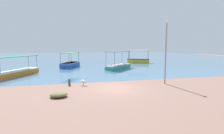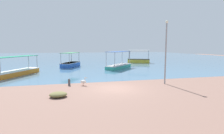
{
  "view_description": "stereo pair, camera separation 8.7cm",
  "coord_description": "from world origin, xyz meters",
  "views": [
    {
      "loc": [
        -3.81,
        -14.43,
        3.64
      ],
      "look_at": [
        1.06,
        5.53,
        1.23
      ],
      "focal_mm": 28.0,
      "sensor_mm": 36.0,
      "label": 1
    },
    {
      "loc": [
        -3.72,
        -14.45,
        3.64
      ],
      "look_at": [
        1.06,
        5.53,
        1.23
      ],
      "focal_mm": 28.0,
      "sensor_mm": 36.0,
      "label": 2
    }
  ],
  "objects": [
    {
      "name": "ground",
      "position": [
        0.0,
        0.0,
        0.0
      ],
      "size": [
        120.0,
        120.0,
        0.0
      ],
      "primitive_type": "plane",
      "color": "#825E51"
    },
    {
      "name": "pelican",
      "position": [
        -2.59,
        1.84,
        0.38
      ],
      "size": [
        0.78,
        0.47,
        0.8
      ],
      "color": "#E0997A",
      "rests_on": "ground"
    },
    {
      "name": "fishing_boat_outer",
      "position": [
        -10.37,
        9.62,
        0.5
      ],
      "size": [
        4.51,
        6.81,
        2.42
      ],
      "color": "orange",
      "rests_on": "harbor_water"
    },
    {
      "name": "fishing_boat_far_right",
      "position": [
        11.32,
        22.51,
        0.59
      ],
      "size": [
        5.09,
        3.39,
        2.85
      ],
      "color": "gold",
      "rests_on": "harbor_water"
    },
    {
      "name": "harbor_water",
      "position": [
        0.0,
        48.0,
        0.0
      ],
      "size": [
        110.0,
        90.0,
        0.0
      ],
      "primitive_type": "cube",
      "color": "teal",
      "rests_on": "ground"
    },
    {
      "name": "fishing_boat_near_right",
      "position": [
        -3.72,
        17.68,
        0.55
      ],
      "size": [
        3.67,
        4.99,
        2.54
      ],
      "color": "blue",
      "rests_on": "harbor_water"
    },
    {
      "name": "fishing_boat_near_left",
      "position": [
        4.18,
        13.67,
        0.52
      ],
      "size": [
        5.56,
        5.88,
        2.83
      ],
      "color": "teal",
      "rests_on": "harbor_water"
    },
    {
      "name": "net_pile",
      "position": [
        -4.65,
        -1.58,
        0.19
      ],
      "size": [
        1.26,
        1.07,
        0.38
      ],
      "primitive_type": "ellipsoid",
      "color": "olive",
      "rests_on": "ground"
    },
    {
      "name": "lamp_post",
      "position": [
        5.25,
        0.76,
        3.42
      ],
      "size": [
        0.28,
        0.28,
        6.12
      ],
      "color": "gray",
      "rests_on": "ground"
    },
    {
      "name": "mooring_bollard",
      "position": [
        -3.89,
        2.17,
        0.35
      ],
      "size": [
        0.23,
        0.23,
        0.65
      ],
      "color": "#47474C",
      "rests_on": "ground"
    }
  ]
}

